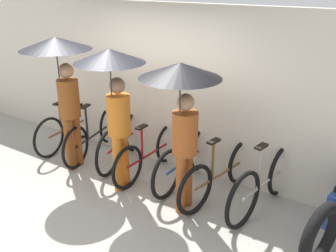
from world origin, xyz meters
name	(u,v)px	position (x,y,z in m)	size (l,w,h in m)	color
ground_plane	(98,209)	(0.00, 0.00, 0.00)	(30.00, 30.00, 0.00)	#9E998E
back_wall	(167,88)	(0.00, 1.69, 1.27)	(12.64, 0.12, 2.55)	beige
parked_bicycle_0	(68,127)	(-1.81, 1.21, 0.37)	(0.44, 1.66, 0.98)	black
parked_bicycle_1	(94,134)	(-1.21, 1.24, 0.37)	(0.52, 1.76, 1.07)	black
parked_bicycle_2	(123,140)	(-0.60, 1.27, 0.39)	(0.52, 1.67, 1.05)	black
parked_bicycle_3	(150,153)	(0.00, 1.19, 0.35)	(0.44, 1.70, 0.98)	black
parked_bicycle_4	(186,159)	(0.60, 1.25, 0.38)	(0.44, 1.71, 0.99)	black
parked_bicycle_5	(221,173)	(1.21, 1.18, 0.36)	(0.51, 1.76, 0.97)	black
parked_bicycle_6	(264,183)	(1.81, 1.21, 0.39)	(0.47, 1.76, 0.99)	black
pedestrian_leading	(61,67)	(-1.15, 0.62, 1.66)	(1.02, 1.02, 2.10)	brown
pedestrian_center	(113,85)	(-0.10, 0.55, 1.57)	(0.91, 0.91, 2.05)	#C66B1E
pedestrian_trailing	(182,99)	(0.93, 0.57, 1.55)	(0.96, 0.96, 1.99)	#9E4C1E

